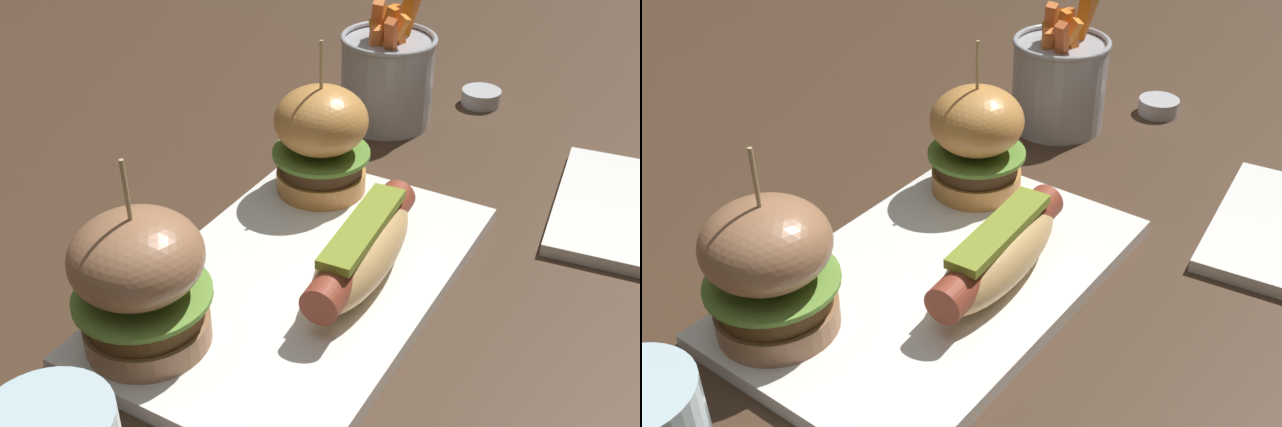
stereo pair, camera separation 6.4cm
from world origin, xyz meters
TOP-DOWN VIEW (x-y plane):
  - ground_plane at (0.00, 0.00)m, footprint 3.00×3.00m
  - platter_main at (0.00, 0.00)m, footprint 0.35×0.22m
  - hot_dog at (0.02, -0.05)m, footprint 0.17×0.07m
  - slider_left at (-0.12, 0.06)m, footprint 0.10×0.10m
  - slider_right at (0.13, 0.05)m, footprint 0.09×0.09m
  - fries_bucket at (0.32, 0.07)m, footprint 0.11×0.11m
  - sauce_ramekin at (0.41, -0.01)m, footprint 0.05×0.05m

SIDE VIEW (x-z plane):
  - ground_plane at x=0.00m, z-range 0.00..0.00m
  - platter_main at x=0.00m, z-range 0.00..0.01m
  - sauce_ramekin at x=0.41m, z-range 0.00..0.02m
  - hot_dog at x=0.02m, z-range 0.01..0.07m
  - fries_bucket at x=0.32m, z-range -0.02..0.13m
  - slider_right at x=0.13m, z-range -0.01..0.14m
  - slider_left at x=-0.12m, z-range -0.01..0.14m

